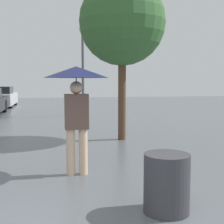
{
  "coord_description": "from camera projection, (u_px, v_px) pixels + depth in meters",
  "views": [
    {
      "loc": [
        -0.07,
        -2.19,
        1.62
      ],
      "look_at": [
        1.0,
        3.16,
        1.09
      ],
      "focal_mm": 50.0,
      "sensor_mm": 36.0,
      "label": 1
    }
  ],
  "objects": [
    {
      "name": "pedestrian",
      "position": [
        76.0,
        88.0,
        5.32
      ],
      "size": [
        1.1,
        1.1,
        1.88
      ],
      "color": "beige",
      "rests_on": "ground_plane"
    },
    {
      "name": "tree",
      "position": [
        122.0,
        23.0,
        8.48
      ],
      "size": [
        2.36,
        2.36,
        4.42
      ],
      "color": "brown",
      "rests_on": "ground_plane"
    },
    {
      "name": "street_lamp",
      "position": [
        83.0,
        54.0,
        14.45
      ],
      "size": [
        0.36,
        0.36,
        4.23
      ],
      "color": "#515456",
      "rests_on": "ground_plane"
    },
    {
      "name": "trash_bin",
      "position": [
        167.0,
        183.0,
        3.86
      ],
      "size": [
        0.57,
        0.57,
        0.74
      ],
      "color": "#38383D",
      "rests_on": "ground_plane"
    }
  ]
}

